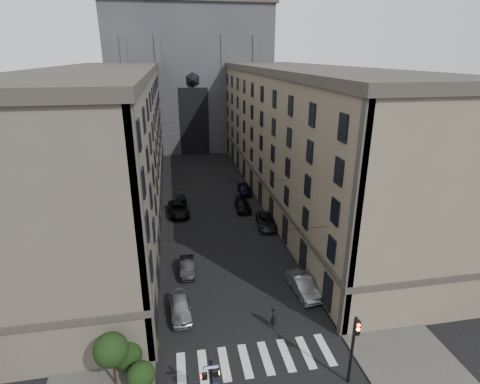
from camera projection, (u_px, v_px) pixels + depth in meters
sidewalk_left at (136, 206)px, 53.42m from camera, size 7.00×80.00×0.15m
sidewalk_right at (278, 196)px, 57.00m from camera, size 7.00×80.00×0.15m
zebra_crossing at (256, 359)px, 26.64m from camera, size 11.00×3.20×0.01m
building_left at (107, 143)px, 49.71m from camera, size 13.60×60.60×18.85m
building_right at (300, 135)px, 54.29m from camera, size 13.60×60.60×18.85m
gothic_tower at (189, 66)px, 85.00m from camera, size 35.00×23.00×58.00m
pedestrian_signal_left at (211, 382)px, 22.01m from camera, size 1.02×0.38×4.00m
traffic_light_right at (354, 343)px, 23.62m from camera, size 0.34×0.50×5.20m
shrub_cluster at (127, 356)px, 24.54m from camera, size 3.90×4.40×3.90m
tram_wires at (208, 154)px, 52.38m from camera, size 14.00×60.00×0.43m
car_left_near at (180, 307)px, 30.97m from camera, size 2.06×4.58×1.53m
car_left_midnear at (187, 267)px, 36.99m from camera, size 1.49×4.02×1.31m
car_left_midfar at (179, 209)px, 50.49m from camera, size 2.92×5.78×1.57m
car_left_far at (181, 204)px, 52.69m from camera, size 1.86×4.46×1.29m
car_right_near at (303, 285)px, 33.84m from camera, size 2.06×4.86×1.56m
car_right_midnear at (267, 221)px, 46.92m from camera, size 3.04×5.54×1.47m
car_right_midfar at (243, 205)px, 51.96m from camera, size 2.12×4.83×1.38m
car_right_far at (244, 189)px, 58.04m from camera, size 2.09×4.70×1.57m
pedestrian at (274, 317)px, 29.43m from camera, size 0.65×0.83×2.00m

